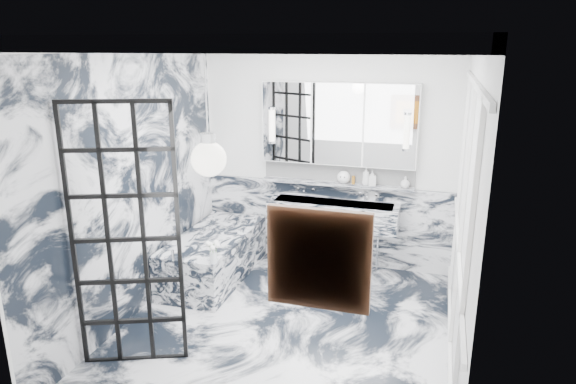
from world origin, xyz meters
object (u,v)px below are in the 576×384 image
(trough_sink, at_px, (333,214))
(crittall_door, at_px, (126,240))
(mirror_cabinet, at_px, (338,124))
(bathtub, at_px, (214,256))

(trough_sink, bearing_deg, crittall_door, -117.70)
(crittall_door, distance_m, mirror_cabinet, 2.98)
(crittall_door, relative_size, bathtub, 1.41)
(crittall_door, bearing_deg, mirror_cabinet, 41.99)
(crittall_door, height_order, trough_sink, crittall_door)
(mirror_cabinet, bearing_deg, crittall_door, -116.14)
(crittall_door, relative_size, mirror_cabinet, 1.22)
(crittall_door, xyz_separation_m, trough_sink, (1.28, 2.44, -0.43))
(mirror_cabinet, xyz_separation_m, bathtub, (-1.32, -0.83, -1.54))
(mirror_cabinet, bearing_deg, bathtub, -147.94)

